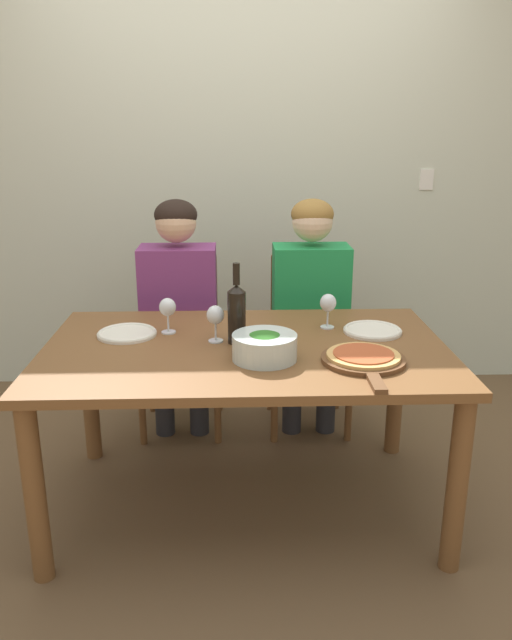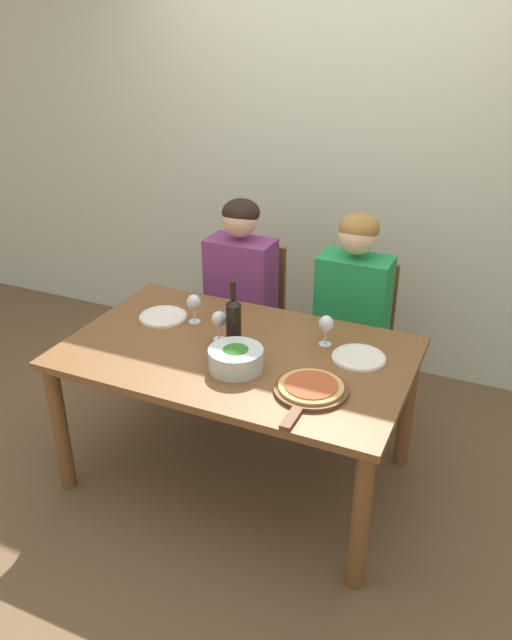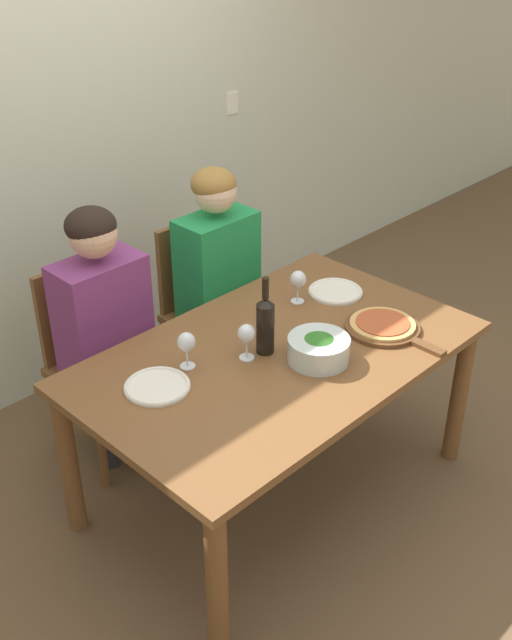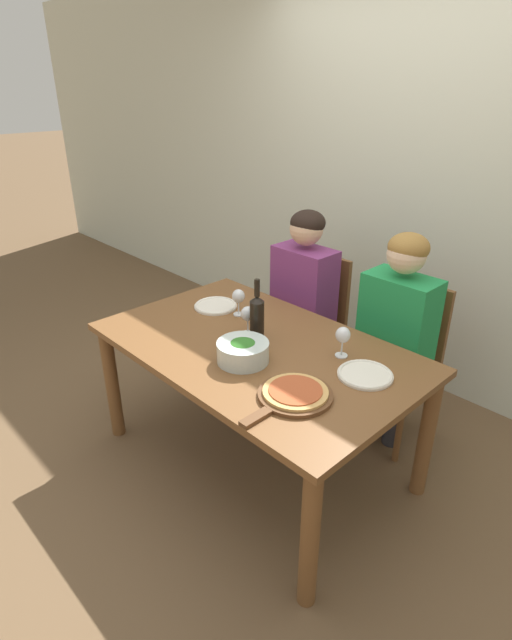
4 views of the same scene
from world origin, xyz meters
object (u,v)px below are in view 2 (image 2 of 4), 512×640
object	(u,v)px
chair_right	(355,335)
pizza_on_board	(310,389)
wine_glass_centre	(219,320)
wine_glass_left	(194,303)
wine_glass_right	(326,325)
person_man	(352,303)
person_woman	(240,283)
chair_left	(248,314)
dinner_plate_right	(359,357)
wine_bottle	(234,321)
broccoli_bowl	(236,358)
dinner_plate_left	(163,316)

from	to	relation	value
chair_right	pizza_on_board	world-z (taller)	chair_right
pizza_on_board	wine_glass_centre	xyz separation A→B (m)	(-0.55, 0.25, 0.09)
wine_glass_left	wine_glass_right	xyz separation A→B (m)	(0.68, 0.04, 0.00)
person_man	person_woman	bearing A→B (deg)	180.00
chair_left	wine_glass_centre	xyz separation A→B (m)	(0.20, -0.76, 0.34)
person_man	dinner_plate_right	xyz separation A→B (m)	(0.19, -0.56, 0.00)
dinner_plate_right	wine_glass_centre	distance (m)	0.67
wine_glass_left	wine_glass_right	distance (m)	0.68
wine_bottle	broccoli_bowl	bearing A→B (deg)	-61.61
dinner_plate_right	wine_glass_right	size ratio (longest dim) A/B	1.62
chair_left	dinner_plate_left	world-z (taller)	chair_left
chair_right	broccoli_bowl	xyz separation A→B (m)	(-0.28, -0.97, 0.29)
chair_right	wine_glass_right	world-z (taller)	chair_right
person_man	wine_glass_left	distance (m)	0.86
dinner_plate_right	dinner_plate_left	bearing A→B (deg)	-179.91
chair_left	pizza_on_board	size ratio (longest dim) A/B	1.98
wine_glass_centre	chair_right	bearing A→B (deg)	58.66
person_woman	wine_glass_left	distance (m)	0.54
wine_bottle	wine_glass_right	size ratio (longest dim) A/B	2.16
broccoli_bowl	pizza_on_board	world-z (taller)	broccoli_bowl
chair_right	person_woman	bearing A→B (deg)	-170.66
dinner_plate_right	wine_glass_centre	world-z (taller)	wine_glass_centre
person_man	dinner_plate_right	bearing A→B (deg)	-70.85
chair_left	wine_glass_right	bearing A→B (deg)	-41.49
dinner_plate_left	dinner_plate_right	distance (m)	1.03
wine_bottle	pizza_on_board	bearing A→B (deg)	-26.94
dinner_plate_right	wine_glass_left	world-z (taller)	wine_glass_left
person_woman	person_man	world-z (taller)	same
pizza_on_board	dinner_plate_left	bearing A→B (deg)	159.44
wine_bottle	dinner_plate_left	distance (m)	0.48
chair_left	broccoli_bowl	bearing A→B (deg)	-67.98
person_woman	broccoli_bowl	world-z (taller)	person_woman
wine_glass_left	wine_glass_right	bearing A→B (deg)	3.59
wine_glass_left	dinner_plate_right	bearing A→B (deg)	-1.62
dinner_plate_right	wine_glass_right	xyz separation A→B (m)	(-0.18, 0.07, 0.10)
person_man	wine_glass_centre	size ratio (longest dim) A/B	8.05
person_man	chair_left	bearing A→B (deg)	170.66
person_woman	person_man	distance (m)	0.67
person_man	wine_glass_left	size ratio (longest dim) A/B	8.05
chair_right	dinner_plate_right	distance (m)	0.74
broccoli_bowl	dinner_plate_left	size ratio (longest dim) A/B	0.99
dinner_plate_left	wine_glass_left	xyz separation A→B (m)	(0.17, 0.03, 0.10)
person_man	dinner_plate_left	size ratio (longest dim) A/B	4.97
chair_left	broccoli_bowl	world-z (taller)	chair_left
chair_right	chair_left	bearing A→B (deg)	180.00
chair_right	broccoli_bowl	size ratio (longest dim) A/B	3.69
person_woman	wine_glass_left	bearing A→B (deg)	-89.71
person_man	broccoli_bowl	bearing A→B (deg)	-107.91
chair_left	person_woman	world-z (taller)	person_woman
chair_left	wine_glass_right	distance (m)	0.97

